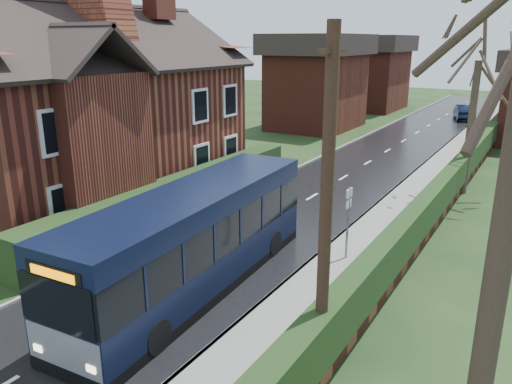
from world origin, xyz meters
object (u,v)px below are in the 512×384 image
Objects in this scene: bus at (194,241)px; bus_stop_sign at (348,213)px; car_silver at (148,223)px; car_green at (155,220)px; telegraph_pole at (326,220)px; brick_house at (89,104)px.

bus_stop_sign is (3.20, 4.09, 0.20)m from bus.
car_silver is 0.46m from car_green.
telegraph_pole is at bearing -24.81° from car_silver.
bus is at bearing -26.79° from brick_house.
bus is 2.27× the size of car_silver.
bus_stop_sign is at bearing 20.44° from car_green.
car_silver is 9.98m from telegraph_pole.
car_silver is (-3.60, 1.91, -0.75)m from bus.
brick_house is 7.31m from car_green.
bus is 1.35× the size of telegraph_pole.
brick_house is 2.92× the size of car_green.
bus is at bearing 163.68° from telegraph_pole.
car_green is 7.18m from bus_stop_sign.
bus is at bearing -26.11° from car_green.
telegraph_pole is at bearing -20.96° from car_green.
bus is 5.90m from telegraph_pole.
bus_stop_sign is at bearing -3.28° from brick_house.
telegraph_pole is at bearing -72.14° from bus_stop_sign.
car_silver is 7.20m from bus_stop_sign.
telegraph_pole is at bearing -25.58° from brick_house.
brick_house reaches higher than bus_stop_sign.
bus is 5.19m from bus_stop_sign.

